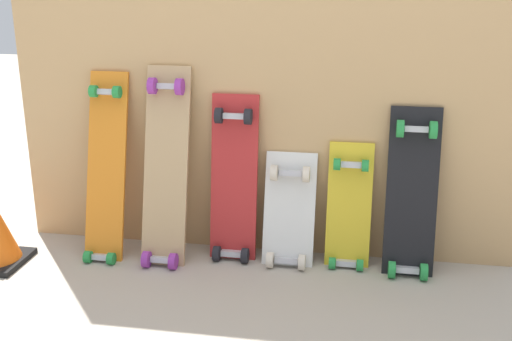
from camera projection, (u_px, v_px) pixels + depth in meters
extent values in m
plane|color=#A89E8E|center=(259.00, 253.00, 2.80)|extent=(12.00, 12.00, 0.00)
cube|color=tan|center=(262.00, 63.00, 2.61)|extent=(2.17, 0.04, 1.67)
cube|color=orange|center=(106.00, 175.00, 2.73)|extent=(0.17, 0.25, 0.86)
cube|color=#B7B7BF|center=(101.00, 257.00, 2.72)|extent=(0.08, 0.04, 0.03)
cube|color=#B7B7BF|center=(107.00, 92.00, 2.68)|extent=(0.08, 0.04, 0.03)
cylinder|color=#268C3F|center=(88.00, 257.00, 2.71)|extent=(0.03, 0.05, 0.05)
cylinder|color=#268C3F|center=(111.00, 259.00, 2.69)|extent=(0.03, 0.05, 0.05)
cylinder|color=#268C3F|center=(94.00, 91.00, 2.68)|extent=(0.03, 0.05, 0.05)
cylinder|color=#268C3F|center=(117.00, 92.00, 2.66)|extent=(0.03, 0.05, 0.05)
cube|color=tan|center=(166.00, 173.00, 2.68)|extent=(0.19, 0.25, 0.89)
cube|color=#B7B7BF|center=(161.00, 260.00, 2.67)|extent=(0.09, 0.04, 0.03)
cube|color=#B7B7BF|center=(167.00, 87.00, 2.63)|extent=(0.09, 0.04, 0.03)
cylinder|color=purple|center=(146.00, 259.00, 2.67)|extent=(0.03, 0.07, 0.07)
cylinder|color=purple|center=(173.00, 261.00, 2.65)|extent=(0.03, 0.07, 0.07)
cylinder|color=purple|center=(152.00, 86.00, 2.62)|extent=(0.03, 0.07, 0.07)
cylinder|color=purple|center=(180.00, 87.00, 2.61)|extent=(0.03, 0.07, 0.07)
cube|color=#B22626|center=(234.00, 185.00, 2.70)|extent=(0.20, 0.13, 0.77)
cube|color=#B7B7BF|center=(232.00, 254.00, 2.73)|extent=(0.09, 0.04, 0.03)
cube|color=#B7B7BF|center=(234.00, 116.00, 2.63)|extent=(0.09, 0.04, 0.03)
cylinder|color=black|center=(217.00, 254.00, 2.72)|extent=(0.03, 0.07, 0.07)
cylinder|color=black|center=(245.00, 256.00, 2.70)|extent=(0.03, 0.07, 0.07)
cylinder|color=black|center=(219.00, 116.00, 2.62)|extent=(0.03, 0.07, 0.07)
cylinder|color=black|center=(248.00, 117.00, 2.60)|extent=(0.03, 0.07, 0.07)
cube|color=silver|center=(289.00, 217.00, 2.69)|extent=(0.22, 0.17, 0.53)
cube|color=#B7B7BF|center=(286.00, 261.00, 2.67)|extent=(0.10, 0.04, 0.03)
cube|color=#B7B7BF|center=(291.00, 173.00, 2.66)|extent=(0.10, 0.04, 0.03)
cylinder|color=beige|center=(270.00, 260.00, 2.66)|extent=(0.03, 0.07, 0.07)
cylinder|color=beige|center=(302.00, 263.00, 2.64)|extent=(0.03, 0.07, 0.07)
cylinder|color=beige|center=(274.00, 173.00, 2.65)|extent=(0.03, 0.07, 0.07)
cylinder|color=beige|center=(306.00, 174.00, 2.63)|extent=(0.03, 0.07, 0.07)
cube|color=gold|center=(349.00, 213.00, 2.66)|extent=(0.19, 0.13, 0.59)
cube|color=#B7B7BF|center=(346.00, 263.00, 2.66)|extent=(0.08, 0.04, 0.03)
cube|color=#B7B7BF|center=(351.00, 164.00, 2.61)|extent=(0.08, 0.04, 0.03)
cylinder|color=#268C3F|center=(332.00, 263.00, 2.65)|extent=(0.03, 0.05, 0.05)
cylinder|color=#268C3F|center=(360.00, 265.00, 2.63)|extent=(0.03, 0.05, 0.05)
cylinder|color=#268C3F|center=(337.00, 164.00, 2.60)|extent=(0.03, 0.05, 0.05)
cylinder|color=#268C3F|center=(365.00, 166.00, 2.58)|extent=(0.03, 0.05, 0.05)
cube|color=black|center=(411.00, 199.00, 2.57)|extent=(0.21, 0.17, 0.75)
cube|color=#B7B7BF|center=(407.00, 270.00, 2.58)|extent=(0.09, 0.04, 0.03)
cube|color=#B7B7BF|center=(416.00, 129.00, 2.51)|extent=(0.09, 0.04, 0.03)
cylinder|color=#268C3F|center=(392.00, 270.00, 2.57)|extent=(0.03, 0.07, 0.07)
cylinder|color=#268C3F|center=(424.00, 272.00, 2.55)|extent=(0.03, 0.07, 0.07)
cylinder|color=#268C3F|center=(400.00, 129.00, 2.51)|extent=(0.03, 0.07, 0.07)
cylinder|color=#268C3F|center=(433.00, 130.00, 2.49)|extent=(0.03, 0.07, 0.07)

